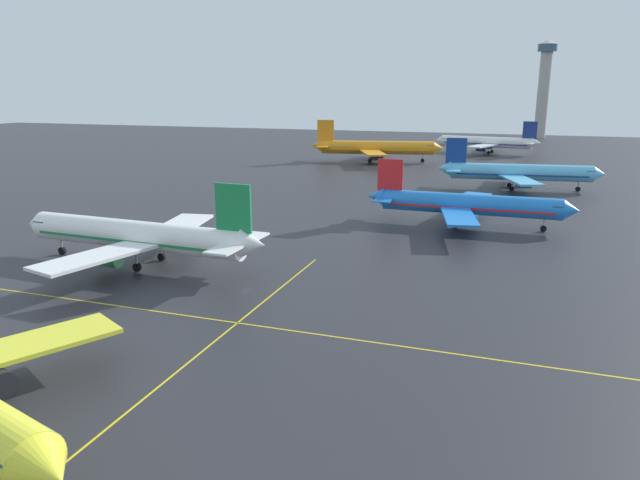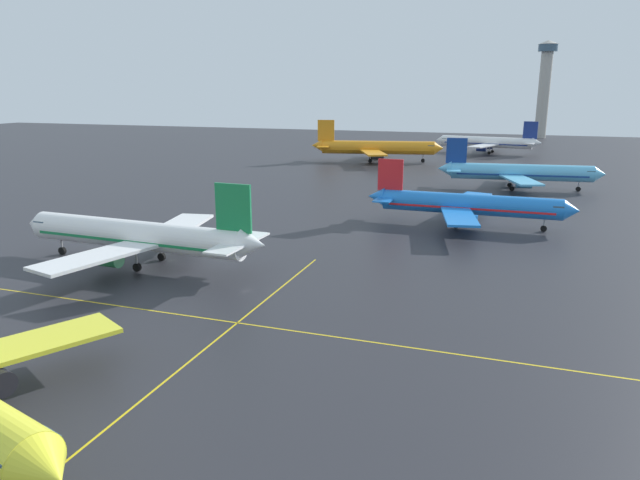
% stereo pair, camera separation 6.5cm
% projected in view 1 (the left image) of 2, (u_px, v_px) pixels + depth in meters
% --- Properties ---
extents(airliner_second_row, '(37.10, 32.04, 11.55)m').
position_uv_depth(airliner_second_row, '(139.00, 236.00, 74.88)').
color(airliner_second_row, white).
rests_on(airliner_second_row, ground).
extents(airliner_third_row, '(34.32, 29.73, 10.71)m').
position_uv_depth(airliner_third_row, '(467.00, 204.00, 96.50)').
color(airliner_third_row, blue).
rests_on(airliner_third_row, ground).
extents(airliner_far_left_stand, '(36.75, 31.45, 11.42)m').
position_uv_depth(airliner_far_left_stand, '(518.00, 172.00, 131.60)').
color(airliner_far_left_stand, '#5BB7E5').
rests_on(airliner_far_left_stand, ground).
extents(airliner_far_right_stand, '(41.15, 34.94, 12.87)m').
position_uv_depth(airliner_far_right_stand, '(375.00, 148.00, 181.58)').
color(airliner_far_right_stand, orange).
rests_on(airliner_far_right_stand, ground).
extents(airliner_distant_taxiway, '(37.11, 31.66, 11.55)m').
position_uv_depth(airliner_distant_taxiway, '(487.00, 142.00, 204.96)').
color(airliner_distant_taxiway, white).
rests_on(airliner_distant_taxiway, ground).
extents(taxiway_markings, '(115.03, 84.62, 0.01)m').
position_uv_depth(taxiway_markings, '(109.00, 427.00, 39.46)').
color(taxiway_markings, yellow).
rests_on(taxiway_markings, ground).
extents(control_tower, '(8.82, 8.82, 43.57)m').
position_uv_depth(control_tower, '(544.00, 83.00, 265.10)').
color(control_tower, '#ADA89E').
rests_on(control_tower, ground).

